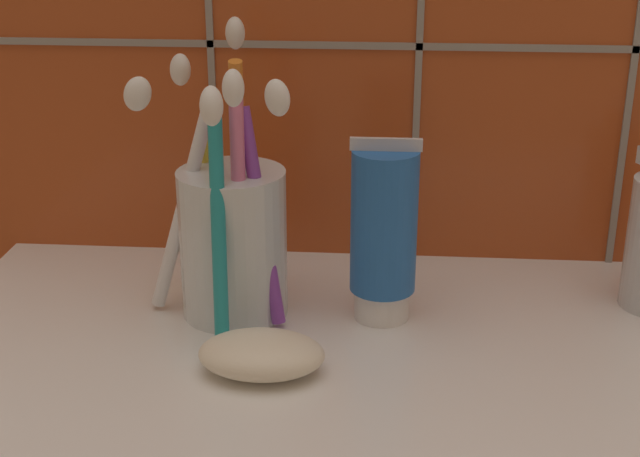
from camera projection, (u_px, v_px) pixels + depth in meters
sink_counter at (390, 353)px, 56.62cm from camera, size 59.88×28.41×2.00cm
toothbrush_cup at (231, 231)px, 57.89cm from camera, size 11.37×14.50×18.91cm
toothpaste_tube at (384, 232)px, 57.10cm from camera, size 4.50×4.29×12.25cm
soap_bar at (262, 354)px, 52.15cm from camera, size 7.47×5.14×2.33cm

